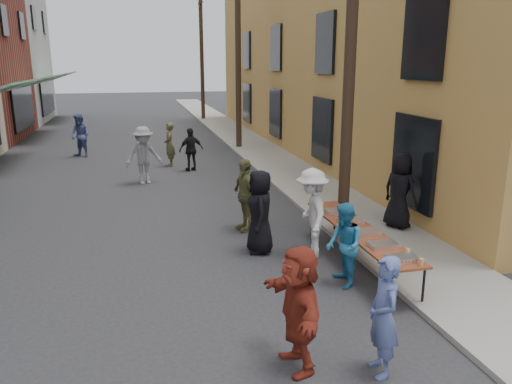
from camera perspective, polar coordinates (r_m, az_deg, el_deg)
name	(u,v)px	position (r m, az deg, el deg)	size (l,w,h in m)	color
ground	(168,312)	(8.39, -10.02, -13.39)	(120.00, 120.00, 0.00)	#28282B
sidewalk	(254,147)	(23.36, -0.27, 5.19)	(2.20, 60.00, 0.10)	gray
building_ochre	(390,36)	(24.30, 15.08, 16.79)	(10.00, 28.00, 10.00)	#C48C46
utility_pole_near	(351,33)	(11.41, 10.83, 17.38)	(0.26, 0.26, 9.00)	#2D2116
utility_pole_mid	(238,48)	(22.90, -2.06, 16.17)	(0.26, 0.26, 9.00)	#2D2116
utility_pole_far	(202,52)	(34.73, -6.23, 15.60)	(0.26, 0.26, 9.00)	#2D2116
serving_table	(359,231)	(9.97, 11.64, -4.37)	(0.70, 4.00, 0.75)	brown
catering_tray_sausage	(402,259)	(8.58, 16.35, -7.31)	(0.50, 0.33, 0.08)	maroon
catering_tray_foil_b	(383,245)	(9.11, 14.33, -5.87)	(0.50, 0.33, 0.08)	#B2B2B7
catering_tray_buns	(366,232)	(9.69, 12.42, -4.49)	(0.50, 0.33, 0.08)	tan
catering_tray_foil_d	(350,221)	(10.29, 10.73, -3.26)	(0.50, 0.33, 0.08)	#B2B2B7
catering_tray_buns_end	(337,211)	(10.90, 9.23, -2.17)	(0.50, 0.33, 0.08)	tan
condiment_jar_a	(399,267)	(8.24, 16.05, -8.23)	(0.07, 0.07, 0.08)	#A57F26
condiment_jar_b	(396,265)	(8.32, 15.71, -7.98)	(0.07, 0.07, 0.08)	#A57F26
condiment_jar_c	(393,262)	(8.40, 15.38, -7.74)	(0.07, 0.07, 0.08)	#A57F26
cup_stack	(421,262)	(8.48, 18.39, -7.61)	(0.08, 0.08, 0.12)	tan
guest_front_a	(260,212)	(10.40, 0.44, -2.26)	(0.86, 0.56, 1.77)	black
guest_front_b	(383,317)	(6.68, 14.37, -13.62)	(0.59, 0.38, 1.61)	#5364A2
guest_front_c	(344,245)	(9.03, 10.02, -6.02)	(0.74, 0.58, 1.52)	teal
guest_front_d	(312,213)	(10.23, 6.39, -2.42)	(1.19, 0.69, 1.85)	silver
guest_front_e	(245,195)	(11.76, -1.25, -0.33)	(1.02, 0.42, 1.74)	olive
guest_queue_back	(298,308)	(6.61, 4.88, -13.10)	(1.57, 0.50, 1.69)	maroon
server	(400,191)	(12.14, 16.11, 0.15)	(0.87, 0.57, 1.78)	black
passerby_left	(144,155)	(16.73, -12.71, 4.10)	(1.22, 0.70, 1.88)	gray
passerby_mid	(191,150)	(18.46, -7.42, 4.83)	(0.93, 0.39, 1.58)	black
passerby_right	(170,145)	(19.40, -9.85, 5.37)	(0.61, 0.40, 1.68)	brown
passerby_far	(80,136)	(22.26, -19.43, 6.08)	(0.87, 0.68, 1.79)	#49568D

